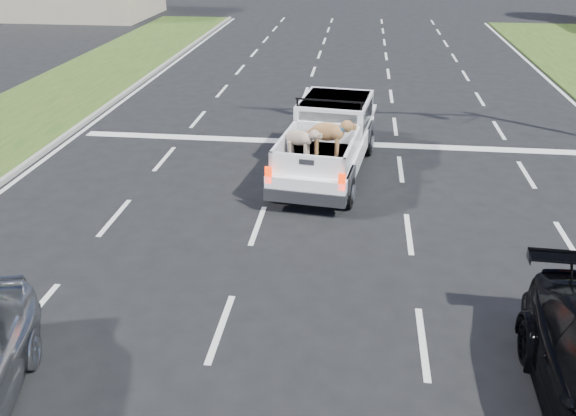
{
  "coord_description": "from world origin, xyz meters",
  "views": [
    {
      "loc": [
        0.47,
        -8.56,
        6.52
      ],
      "look_at": [
        -0.79,
        2.0,
        1.45
      ],
      "focal_mm": 38.0,
      "sensor_mm": 36.0,
      "label": 1
    }
  ],
  "objects": [
    {
      "name": "ground",
      "position": [
        0.0,
        0.0,
        0.0
      ],
      "size": [
        160.0,
        160.0,
        0.0
      ],
      "primitive_type": "plane",
      "color": "black",
      "rests_on": "ground"
    },
    {
      "name": "road_markings",
      "position": [
        0.0,
        6.56,
        0.01
      ],
      "size": [
        17.75,
        60.0,
        0.01
      ],
      "color": "silver",
      "rests_on": "ground"
    },
    {
      "name": "curb_left",
      "position": [
        -9.05,
        6.0,
        0.07
      ],
      "size": [
        0.15,
        60.0,
        0.14
      ],
      "primitive_type": "cube",
      "color": "gray",
      "rests_on": "ground"
    },
    {
      "name": "pickup_truck",
      "position": [
        -0.34,
        7.56,
        0.97
      ],
      "size": [
        2.67,
        5.77,
        2.09
      ],
      "rotation": [
        0.0,
        0.0,
        -0.13
      ],
      "color": "black",
      "rests_on": "ground"
    }
  ]
}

